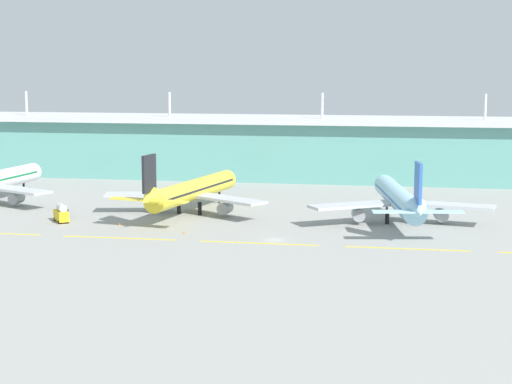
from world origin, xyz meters
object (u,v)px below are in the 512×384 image
(airliner_near_middle, at_px, (191,191))
(airliner_far_middle, at_px, (399,199))
(safety_cone_nose_front, at_px, (184,232))
(safety_cone_left_wingtip, at_px, (120,224))
(fuel_truck, at_px, (61,214))
(pushback_tug, at_px, (64,213))

(airliner_near_middle, distance_m, airliner_far_middle, 57.32)
(airliner_near_middle, xyz_separation_m, safety_cone_nose_front, (5.47, -28.06, -6.09))
(airliner_far_middle, height_order, safety_cone_left_wingtip, airliner_far_middle)
(airliner_near_middle, height_order, airliner_far_middle, same)
(fuel_truck, relative_size, safety_cone_left_wingtip, 10.51)
(safety_cone_left_wingtip, bearing_deg, airliner_far_middle, 13.17)
(pushback_tug, relative_size, safety_cone_nose_front, 7.13)
(fuel_truck, xyz_separation_m, safety_cone_nose_front, (35.97, -9.20, -1.91))
(safety_cone_left_wingtip, bearing_deg, airliner_near_middle, 56.24)
(airliner_far_middle, relative_size, safety_cone_left_wingtip, 87.38)
(airliner_far_middle, bearing_deg, safety_cone_left_wingtip, -166.83)
(fuel_truck, bearing_deg, airliner_far_middle, 9.59)
(fuel_truck, xyz_separation_m, safety_cone_left_wingtip, (16.69, -1.80, -1.91))
(safety_cone_nose_front, bearing_deg, fuel_truck, 165.66)
(fuel_truck, relative_size, safety_cone_nose_front, 10.51)
(airliner_far_middle, xyz_separation_m, fuel_truck, (-87.68, -14.82, -4.18))
(airliner_far_middle, xyz_separation_m, pushback_tug, (-89.98, -7.59, -5.35))
(airliner_far_middle, distance_m, safety_cone_left_wingtip, 73.16)
(airliner_near_middle, relative_size, airliner_far_middle, 0.96)
(airliner_far_middle, height_order, safety_cone_nose_front, airliner_far_middle)
(safety_cone_left_wingtip, relative_size, safety_cone_nose_front, 1.00)
(airliner_near_middle, bearing_deg, fuel_truck, -148.26)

